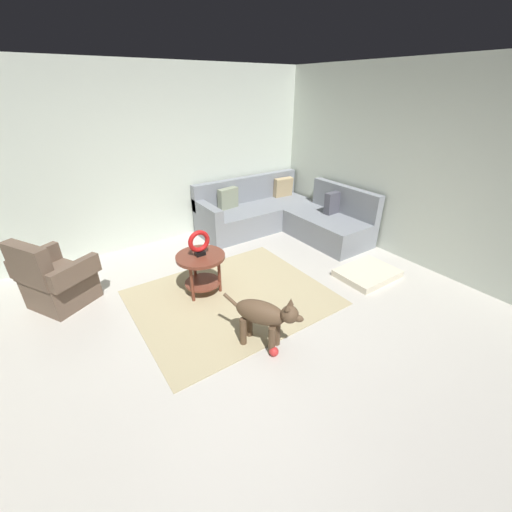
% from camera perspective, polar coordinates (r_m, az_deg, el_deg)
% --- Properties ---
extents(ground_plane, '(6.00, 6.00, 0.10)m').
position_cam_1_polar(ground_plane, '(3.60, -0.51, -14.16)').
color(ground_plane, beige).
extents(wall_back, '(6.00, 0.12, 2.70)m').
position_cam_1_polar(wall_back, '(5.47, -18.82, 15.81)').
color(wall_back, silver).
rests_on(wall_back, ground_plane).
extents(wall_right, '(0.12, 6.00, 2.70)m').
position_cam_1_polar(wall_right, '(5.06, 29.04, 12.97)').
color(wall_right, silver).
rests_on(wall_right, ground_plane).
extents(area_rug, '(2.30, 1.90, 0.01)m').
position_cam_1_polar(area_rug, '(4.09, -4.29, -7.34)').
color(area_rug, tan).
rests_on(area_rug, ground_plane).
extents(sectional_couch, '(2.20, 2.25, 0.88)m').
position_cam_1_polar(sectional_couch, '(5.86, 4.63, 7.10)').
color(sectional_couch, gray).
rests_on(sectional_couch, ground_plane).
extents(armchair, '(0.92, 0.99, 0.88)m').
position_cam_1_polar(armchair, '(4.48, -31.97, -3.81)').
color(armchair, brown).
rests_on(armchair, ground_plane).
extents(side_table, '(0.60, 0.60, 0.54)m').
position_cam_1_polar(side_table, '(4.03, -9.69, -1.42)').
color(side_table, brown).
rests_on(side_table, ground_plane).
extents(torus_sculpture, '(0.28, 0.08, 0.33)m').
position_cam_1_polar(torus_sculpture, '(3.89, -10.03, 2.37)').
color(torus_sculpture, black).
rests_on(torus_sculpture, side_table).
extents(dog_bed_mat, '(0.80, 0.60, 0.09)m').
position_cam_1_polar(dog_bed_mat, '(4.76, 19.09, -2.91)').
color(dog_bed_mat, beige).
rests_on(dog_bed_mat, ground_plane).
extents(dog, '(0.48, 0.75, 0.63)m').
position_cam_1_polar(dog, '(3.19, 1.47, -10.50)').
color(dog, brown).
rests_on(dog, ground_plane).
extents(dog_toy_ball, '(0.09, 0.09, 0.09)m').
position_cam_1_polar(dog_toy_ball, '(3.31, 3.19, -16.53)').
color(dog_toy_ball, red).
rests_on(dog_toy_ball, ground_plane).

